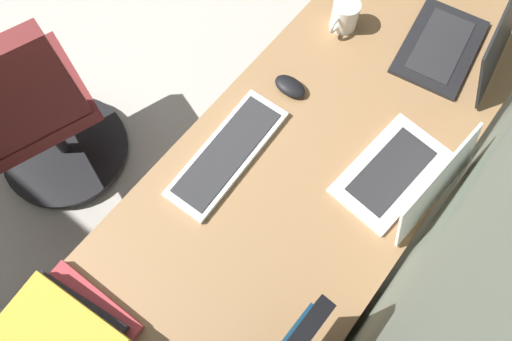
{
  "coord_description": "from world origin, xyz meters",
  "views": [
    {
      "loc": [
        0.64,
        1.76,
        1.97
      ],
      "look_at": [
        0.3,
        1.49,
        0.95
      ],
      "focal_mm": 33.11,
      "sensor_mm": 36.0,
      "label": 1
    }
  ],
  "objects_px": {
    "laptop_leftmost": "(408,178)",
    "book_stack_near": "(63,334)",
    "keyboard_main": "(227,153)",
    "coffee_mug": "(344,16)",
    "drawer_pedestal": "(255,273)",
    "laptop_left": "(462,46)",
    "office_chair": "(32,116)",
    "mouse_main": "(290,86)"
  },
  "relations": [
    {
      "from": "mouse_main",
      "to": "book_stack_near",
      "type": "height_order",
      "value": "book_stack_near"
    },
    {
      "from": "book_stack_near",
      "to": "coffee_mug",
      "type": "distance_m",
      "value": 1.22
    },
    {
      "from": "laptop_left",
      "to": "mouse_main",
      "type": "height_order",
      "value": "laptop_left"
    },
    {
      "from": "laptop_leftmost",
      "to": "mouse_main",
      "type": "height_order",
      "value": "laptop_leftmost"
    },
    {
      "from": "laptop_left",
      "to": "drawer_pedestal",
      "type": "bearing_deg",
      "value": -7.79
    },
    {
      "from": "laptop_leftmost",
      "to": "book_stack_near",
      "type": "relative_size",
      "value": 1.15
    },
    {
      "from": "office_chair",
      "to": "laptop_leftmost",
      "type": "bearing_deg",
      "value": 111.5
    },
    {
      "from": "keyboard_main",
      "to": "coffee_mug",
      "type": "height_order",
      "value": "coffee_mug"
    },
    {
      "from": "drawer_pedestal",
      "to": "coffee_mug",
      "type": "bearing_deg",
      "value": -162.95
    },
    {
      "from": "laptop_leftmost",
      "to": "office_chair",
      "type": "height_order",
      "value": "office_chair"
    },
    {
      "from": "coffee_mug",
      "to": "office_chair",
      "type": "xyz_separation_m",
      "value": [
        0.83,
        -0.75,
        -0.32
      ]
    },
    {
      "from": "drawer_pedestal",
      "to": "coffee_mug",
      "type": "xyz_separation_m",
      "value": [
        -0.76,
        -0.23,
        0.43
      ]
    },
    {
      "from": "drawer_pedestal",
      "to": "laptop_left",
      "type": "xyz_separation_m",
      "value": [
        -0.88,
        0.12,
        0.43
      ]
    },
    {
      "from": "drawer_pedestal",
      "to": "laptop_leftmost",
      "type": "xyz_separation_m",
      "value": [
        -0.4,
        0.22,
        0.43
      ]
    },
    {
      "from": "keyboard_main",
      "to": "book_stack_near",
      "type": "distance_m",
      "value": 0.63
    },
    {
      "from": "keyboard_main",
      "to": "laptop_leftmost",
      "type": "bearing_deg",
      "value": 117.89
    },
    {
      "from": "mouse_main",
      "to": "laptop_leftmost",
      "type": "bearing_deg",
      "value": 83.31
    },
    {
      "from": "drawer_pedestal",
      "to": "office_chair",
      "type": "distance_m",
      "value": 1.0
    },
    {
      "from": "mouse_main",
      "to": "coffee_mug",
      "type": "height_order",
      "value": "coffee_mug"
    },
    {
      "from": "laptop_leftmost",
      "to": "mouse_main",
      "type": "distance_m",
      "value": 0.44
    },
    {
      "from": "keyboard_main",
      "to": "book_stack_near",
      "type": "bearing_deg",
      "value": 0.58
    },
    {
      "from": "mouse_main",
      "to": "coffee_mug",
      "type": "distance_m",
      "value": 0.31
    },
    {
      "from": "book_stack_near",
      "to": "laptop_left",
      "type": "bearing_deg",
      "value": 165.64
    },
    {
      "from": "drawer_pedestal",
      "to": "office_chair",
      "type": "height_order",
      "value": "office_chair"
    },
    {
      "from": "drawer_pedestal",
      "to": "keyboard_main",
      "type": "distance_m",
      "value": 0.48
    },
    {
      "from": "laptop_leftmost",
      "to": "coffee_mug",
      "type": "height_order",
      "value": "laptop_leftmost"
    },
    {
      "from": "laptop_left",
      "to": "office_chair",
      "type": "height_order",
      "value": "office_chair"
    },
    {
      "from": "laptop_left",
      "to": "coffee_mug",
      "type": "relative_size",
      "value": 2.96
    },
    {
      "from": "keyboard_main",
      "to": "mouse_main",
      "type": "xyz_separation_m",
      "value": [
        -0.29,
        0.01,
        0.01
      ]
    },
    {
      "from": "laptop_leftmost",
      "to": "keyboard_main",
      "type": "relative_size",
      "value": 0.85
    },
    {
      "from": "laptop_leftmost",
      "to": "keyboard_main",
      "type": "distance_m",
      "value": 0.51
    },
    {
      "from": "laptop_left",
      "to": "mouse_main",
      "type": "relative_size",
      "value": 3.61
    },
    {
      "from": "keyboard_main",
      "to": "book_stack_near",
      "type": "xyz_separation_m",
      "value": [
        0.63,
        0.01,
        0.03
      ]
    },
    {
      "from": "book_stack_near",
      "to": "office_chair",
      "type": "height_order",
      "value": "office_chair"
    },
    {
      "from": "laptop_leftmost",
      "to": "coffee_mug",
      "type": "xyz_separation_m",
      "value": [
        -0.36,
        -0.45,
        0.0
      ]
    },
    {
      "from": "laptop_leftmost",
      "to": "laptop_left",
      "type": "distance_m",
      "value": 0.49
    },
    {
      "from": "laptop_leftmost",
      "to": "coffee_mug",
      "type": "bearing_deg",
      "value": -128.2
    },
    {
      "from": "mouse_main",
      "to": "keyboard_main",
      "type": "bearing_deg",
      "value": -1.84
    },
    {
      "from": "drawer_pedestal",
      "to": "laptop_leftmost",
      "type": "bearing_deg",
      "value": 151.33
    },
    {
      "from": "laptop_leftmost",
      "to": "book_stack_near",
      "type": "height_order",
      "value": "laptop_leftmost"
    },
    {
      "from": "coffee_mug",
      "to": "office_chair",
      "type": "bearing_deg",
      "value": -42.27
    },
    {
      "from": "book_stack_near",
      "to": "keyboard_main",
      "type": "bearing_deg",
      "value": -179.42
    }
  ]
}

